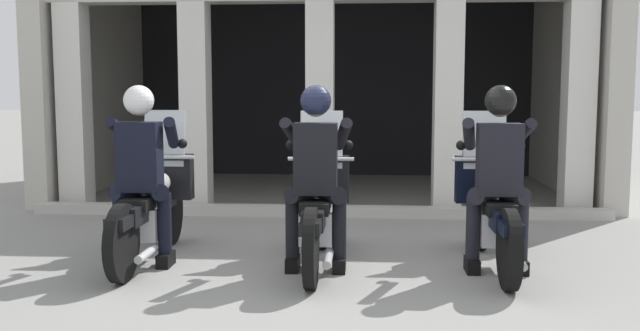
# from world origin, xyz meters

# --- Properties ---
(ground_plane) EXTENTS (80.00, 80.00, 0.00)m
(ground_plane) POSITION_xyz_m (0.00, 3.00, 0.00)
(ground_plane) COLOR gray
(station_building) EXTENTS (7.55, 4.32, 3.23)m
(station_building) POSITION_xyz_m (-0.17, 5.15, 1.98)
(station_building) COLOR black
(station_building) RESTS_ON ground
(kerb_strip) EXTENTS (7.05, 0.24, 0.12)m
(kerb_strip) POSITION_xyz_m (-0.17, 2.58, 0.06)
(kerb_strip) COLOR #B7B5AD
(kerb_strip) RESTS_ON ground
(motorcycle_left) EXTENTS (0.62, 2.04, 1.35)m
(motorcycle_left) POSITION_xyz_m (-1.53, 0.33, 0.50)
(motorcycle_left) COLOR black
(motorcycle_left) RESTS_ON ground
(police_officer_left) EXTENTS (0.63, 0.61, 1.58)m
(police_officer_left) POSITION_xyz_m (-1.53, 0.05, 0.94)
(police_officer_left) COLOR black
(police_officer_left) RESTS_ON ground
(motorcycle_center) EXTENTS (0.62, 2.04, 1.35)m
(motorcycle_center) POSITION_xyz_m (0.00, 0.26, 0.50)
(motorcycle_center) COLOR black
(motorcycle_center) RESTS_ON ground
(police_officer_center) EXTENTS (0.63, 0.61, 1.58)m
(police_officer_center) POSITION_xyz_m (0.00, -0.02, 0.94)
(police_officer_center) COLOR black
(police_officer_center) RESTS_ON ground
(motorcycle_right) EXTENTS (0.62, 2.04, 1.35)m
(motorcycle_right) POSITION_xyz_m (1.53, 0.31, 0.50)
(motorcycle_right) COLOR black
(motorcycle_right) RESTS_ON ground
(police_officer_right) EXTENTS (0.63, 0.61, 1.58)m
(police_officer_right) POSITION_xyz_m (1.53, 0.03, 0.94)
(police_officer_right) COLOR black
(police_officer_right) RESTS_ON ground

